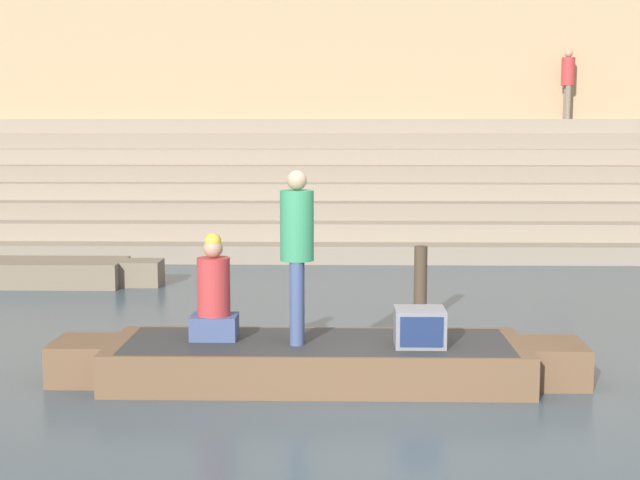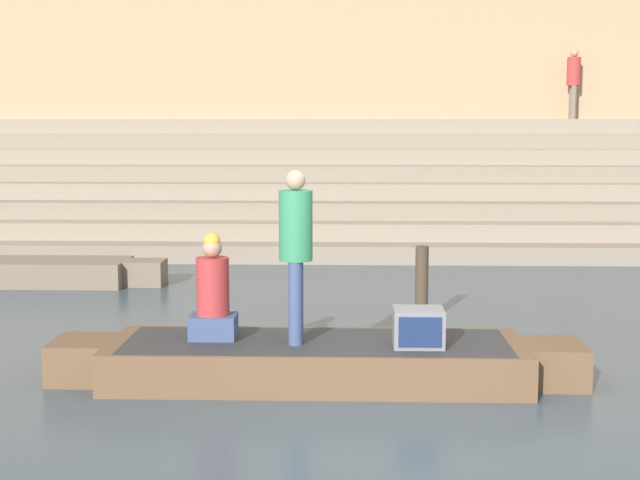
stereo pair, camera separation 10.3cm
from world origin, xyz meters
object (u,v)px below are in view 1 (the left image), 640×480
person_standing (297,244)px  tv_set (420,327)px  rowboat_main (317,360)px  person_on_steps (568,79)px  mooring_post (420,285)px  person_rowing (214,296)px

person_standing → tv_set: bearing=-10.3°
rowboat_main → tv_set: tv_set is taller
person_standing → person_on_steps: bearing=60.0°
mooring_post → person_standing: bearing=-118.3°
person_standing → person_rowing: person_standing is taller
rowboat_main → tv_set: (1.03, -0.16, 0.39)m
person_standing → person_rowing: (-0.87, 0.16, -0.57)m
rowboat_main → person_on_steps: 14.91m
rowboat_main → person_on_steps: bearing=65.5°
person_on_steps → person_standing: bearing=8.3°
mooring_post → rowboat_main: bearing=-115.4°
person_rowing → tv_set: 2.14m
tv_set → person_on_steps: (4.76, 13.43, 3.18)m
rowboat_main → person_standing: (-0.20, -0.06, 1.21)m
person_standing → person_on_steps: person_on_steps is taller
rowboat_main → person_rowing: size_ratio=4.93×
person_on_steps → tv_set: bearing=13.0°
person_standing → tv_set: person_standing is taller
mooring_post → person_on_steps: bearing=66.9°
rowboat_main → person_rowing: 1.26m
person_standing → rowboat_main: bearing=10.0°
person_standing → person_on_steps: 14.80m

